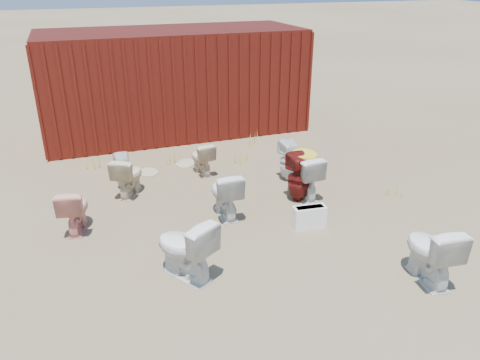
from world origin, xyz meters
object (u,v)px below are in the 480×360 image
object	(u,v)px
loose_tank	(309,217)
toilet_back_beige_left	(202,158)
toilet_back_yellowlid	(303,176)
toilet_back_e	(289,161)
toilet_back_a	(123,171)
toilet_back_beige_right	(128,176)
toilet_front_a	(185,248)
toilet_front_pink	(74,209)
toilet_front_e	(431,252)
shipping_container	(174,82)
toilet_front_c	(225,193)
toilet_front_maroon	(299,178)

from	to	relation	value
loose_tank	toilet_back_beige_left	bearing A→B (deg)	116.51
toilet_back_yellowlid	toilet_back_e	bearing A→B (deg)	-100.28
toilet_back_a	toilet_back_beige_right	xyz separation A→B (m)	(0.06, -0.30, 0.03)
toilet_front_a	toilet_front_pink	xyz separation A→B (m)	(-1.27, 1.74, -0.07)
toilet_back_beige_left	loose_tank	world-z (taller)	toilet_back_beige_left
loose_tank	toilet_front_pink	bearing A→B (deg)	167.22
toilet_front_a	toilet_front_e	world-z (taller)	toilet_front_a
shipping_container	toilet_front_e	distance (m)	7.40
toilet_front_a	toilet_front_c	distance (m)	1.72
toilet_front_e	loose_tank	size ratio (longest dim) A/B	1.65
toilet_back_a	toilet_front_pink	bearing A→B (deg)	55.44
toilet_front_maroon	toilet_back_e	world-z (taller)	toilet_front_maroon
toilet_back_e	toilet_back_a	bearing A→B (deg)	-14.94
toilet_front_pink	toilet_back_beige_right	world-z (taller)	toilet_back_beige_right
toilet_front_maroon	toilet_back_yellowlid	bearing A→B (deg)	-144.01
toilet_front_a	toilet_back_beige_right	size ratio (longest dim) A/B	1.19
toilet_front_e	shipping_container	bearing A→B (deg)	-70.53
toilet_front_e	toilet_back_beige_right	bearing A→B (deg)	-43.14
toilet_back_beige_right	loose_tank	world-z (taller)	toilet_back_beige_right
shipping_container	toilet_front_pink	bearing A→B (deg)	-120.44
toilet_front_c	loose_tank	bearing A→B (deg)	144.33
toilet_back_beige_left	toilet_back_beige_right	size ratio (longest dim) A/B	0.90
toilet_back_beige_right	toilet_back_yellowlid	bearing A→B (deg)	-170.37
toilet_back_beige_right	toilet_back_yellowlid	world-z (taller)	toilet_back_yellowlid
shipping_container	toilet_back_a	world-z (taller)	shipping_container
toilet_back_yellowlid	toilet_back_e	world-z (taller)	toilet_back_yellowlid
toilet_front_maroon	toilet_back_beige_right	bearing A→B (deg)	-25.37
shipping_container	loose_tank	distance (m)	5.63
toilet_back_beige_right	toilet_front_c	bearing A→B (deg)	166.72
toilet_back_yellowlid	loose_tank	world-z (taller)	toilet_back_yellowlid
toilet_front_a	toilet_back_beige_right	distance (m)	2.74
toilet_back_e	toilet_back_beige_left	bearing A→B (deg)	-32.14
toilet_front_a	toilet_back_yellowlid	size ratio (longest dim) A/B	1.09
toilet_back_a	toilet_back_yellowlid	size ratio (longest dim) A/B	0.83
toilet_front_c	toilet_back_yellowlid	world-z (taller)	toilet_back_yellowlid
shipping_container	toilet_back_yellowlid	distance (m)	4.70
toilet_front_pink	toilet_back_a	xyz separation A→B (m)	(0.88, 1.29, -0.03)
toilet_front_e	toilet_back_e	bearing A→B (deg)	-78.07
toilet_back_beige_right	loose_tank	size ratio (longest dim) A/B	1.43
toilet_front_maroon	toilet_back_beige_right	size ratio (longest dim) A/B	1.17
toilet_front_e	toilet_back_beige_right	world-z (taller)	toilet_front_e
toilet_front_a	loose_tank	world-z (taller)	toilet_front_a
shipping_container	toilet_back_e	xyz separation A→B (m)	(1.29, -3.73, -0.81)
toilet_front_e	toilet_back_yellowlid	world-z (taller)	toilet_front_e
toilet_front_a	toilet_back_beige_left	size ratio (longest dim) A/B	1.32
toilet_front_pink	toilet_back_e	size ratio (longest dim) A/B	0.92
toilet_front_maroon	toilet_back_a	size ratio (longest dim) A/B	1.28
shipping_container	toilet_front_c	world-z (taller)	shipping_container
loose_tank	shipping_container	bearing A→B (deg)	104.44
toilet_front_maroon	toilet_back_yellowlid	xyz separation A→B (m)	(0.14, 0.11, -0.03)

